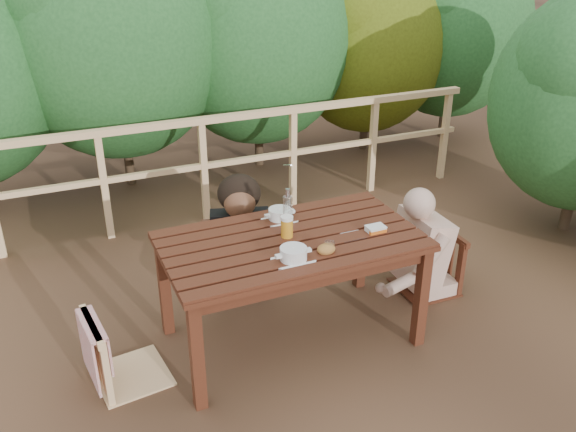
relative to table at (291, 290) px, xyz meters
name	(u,v)px	position (x,y,z in m)	size (l,w,h in m)	color
ground	(291,337)	(0.00, 0.00, -0.38)	(60.00, 60.00, 0.00)	brown
table	(291,290)	(0.00, 0.00, 0.00)	(1.63, 0.92, 0.75)	#3D1B0F
chair_left	(124,317)	(-1.07, 0.03, 0.07)	(0.44, 0.44, 0.89)	#E5B77F
chair_far	(241,227)	(-0.04, 0.89, 0.06)	(0.44, 0.44, 0.88)	#3D1B0F
chair_right	(430,238)	(1.20, 0.15, 0.06)	(0.43, 0.43, 0.87)	#3D1B0F
woman	(238,194)	(-0.04, 0.91, 0.33)	(0.57, 0.71, 1.42)	black
diner_right	(437,205)	(1.23, 0.15, 0.33)	(0.57, 0.70, 1.42)	#D2A58F
railing	(204,170)	(0.00, 2.00, 0.13)	(5.60, 0.10, 1.01)	#E5B77F
soup_near	(293,255)	(-0.10, -0.25, 0.42)	(0.27, 0.27, 0.09)	silver
soup_far	(280,215)	(0.04, 0.29, 0.42)	(0.26, 0.26, 0.09)	white
bread_roll	(326,249)	(0.12, -0.25, 0.41)	(0.12, 0.09, 0.07)	#AF7428
beer_glass	(287,228)	(-0.02, 0.03, 0.46)	(0.08, 0.08, 0.16)	gold
bottle	(288,208)	(0.05, 0.18, 0.51)	(0.07, 0.07, 0.27)	white
tumbler	(330,247)	(0.15, -0.24, 0.41)	(0.06, 0.06, 0.07)	white
butter_tub	(376,230)	(0.54, -0.14, 0.40)	(0.12, 0.09, 0.05)	white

